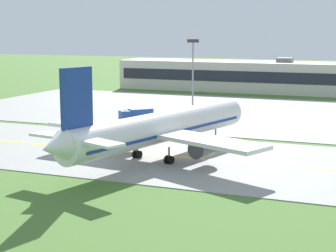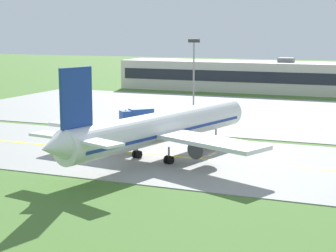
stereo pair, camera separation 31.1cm
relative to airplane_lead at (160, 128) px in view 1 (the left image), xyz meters
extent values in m
plane|color=#47702D|center=(0.33, 1.77, -4.13)|extent=(500.00, 500.00, 0.00)
cube|color=gray|center=(0.33, 1.77, -4.08)|extent=(240.00, 28.00, 0.10)
cube|color=gray|center=(10.33, 43.77, -4.08)|extent=(140.00, 52.00, 0.10)
cube|color=yellow|center=(0.33, 1.77, -4.03)|extent=(220.00, 0.60, 0.01)
cylinder|color=white|center=(0.13, 0.47, 0.07)|extent=(12.78, 33.86, 4.00)
cone|color=white|center=(4.90, 18.03, 0.07)|extent=(4.35, 3.51, 3.80)
cone|color=white|center=(-4.70, -17.28, 0.47)|extent=(4.12, 3.98, 3.40)
cube|color=navy|center=(0.13, 0.47, -0.43)|extent=(12.15, 31.25, 0.36)
cube|color=#1E232D|center=(4.33, 15.91, 0.77)|extent=(3.75, 2.63, 0.70)
cube|color=white|center=(-8.65, 0.58, -0.43)|extent=(15.48, 6.65, 0.50)
cylinder|color=#47474C|center=(-6.20, 1.98, -1.83)|extent=(3.11, 3.88, 2.30)
cylinder|color=black|center=(-5.78, 3.53, -1.83)|extent=(2.09, 0.79, 2.10)
cube|color=white|center=(7.75, -3.88, -0.43)|extent=(15.68, 10.32, 0.50)
cylinder|color=#47474C|center=(6.35, -1.43, -1.83)|extent=(3.11, 3.88, 2.30)
cylinder|color=black|center=(6.77, 0.12, -1.83)|extent=(2.09, 0.79, 2.10)
cube|color=navy|center=(-3.81, -14.00, 5.32)|extent=(1.54, 4.35, 6.50)
cube|color=white|center=(-6.95, -13.36, 0.87)|extent=(6.31, 3.33, 0.30)
cube|color=white|center=(-0.77, -15.04, 0.87)|extent=(6.46, 4.41, 0.30)
cylinder|color=slate|center=(3.54, 13.02, -2.76)|extent=(0.24, 0.24, 1.65)
cylinder|color=black|center=(3.54, 13.02, -3.58)|extent=(0.63, 1.15, 1.10)
cylinder|color=slate|center=(-2.91, -0.78, -2.76)|extent=(0.24, 0.24, 1.65)
cylinder|color=black|center=(-3.17, -0.70, -3.58)|extent=(0.63, 1.15, 1.10)
cylinder|color=black|center=(-2.64, -0.85, -3.58)|extent=(0.63, 1.15, 1.10)
cylinder|color=slate|center=(2.11, -2.14, -2.76)|extent=(0.24, 0.24, 1.65)
cylinder|color=black|center=(1.85, -2.07, -3.58)|extent=(0.63, 1.15, 1.10)
cylinder|color=black|center=(2.38, -2.21, -3.58)|extent=(0.63, 1.15, 1.10)
cube|color=#264CA5|center=(-16.38, 23.15, -2.63)|extent=(2.69, 2.68, 1.80)
cube|color=#1E232D|center=(-16.90, 22.58, -2.32)|extent=(1.44, 1.33, 0.81)
cube|color=#264CA5|center=(-14.36, 25.37, -2.53)|extent=(4.38, 4.52, 2.00)
cylinder|color=orange|center=(-16.38, 23.15, -1.63)|extent=(0.20, 0.20, 0.18)
cylinder|color=black|center=(-15.64, 22.48, -3.68)|extent=(0.83, 0.87, 0.90)
cylinder|color=black|center=(-17.12, 23.82, -3.68)|extent=(0.83, 0.87, 0.90)
cylinder|color=black|center=(-13.02, 25.28, -3.68)|extent=(0.83, 0.87, 0.90)
cylinder|color=black|center=(-14.57, 26.69, -3.68)|extent=(0.83, 0.87, 0.90)
cube|color=beige|center=(-12.38, 84.60, -0.10)|extent=(65.13, 13.26, 8.06)
cube|color=#1E232D|center=(-12.38, 77.92, 0.30)|extent=(62.52, 0.10, 2.90)
cube|color=slate|center=(0.64, 84.60, 4.53)|extent=(4.00, 4.00, 1.20)
cylinder|color=gray|center=(-11.13, 44.50, 2.87)|extent=(0.36, 0.36, 14.00)
cube|color=#333333|center=(-11.13, 44.50, 10.22)|extent=(2.40, 0.50, 0.70)
camera|label=1|loc=(27.45, -65.82, 12.53)|focal=60.13mm
camera|label=2|loc=(27.74, -65.70, 12.53)|focal=60.13mm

